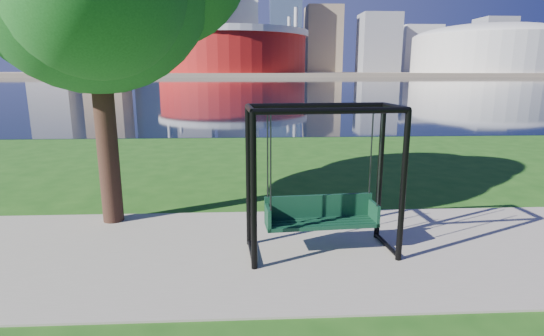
{
  "coord_description": "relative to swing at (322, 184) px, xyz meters",
  "views": [
    {
      "loc": [
        -0.55,
        -7.14,
        2.97
      ],
      "look_at": [
        -0.18,
        0.0,
        1.33
      ],
      "focal_mm": 28.0,
      "sensor_mm": 36.0,
      "label": 1
    }
  ],
  "objects": [
    {
      "name": "stadium",
      "position": [
        -10.6,
        235.57,
        13.04
      ],
      "size": [
        83.0,
        83.0,
        32.0
      ],
      "color": "maroon",
      "rests_on": "far_bank"
    },
    {
      "name": "path",
      "position": [
        -0.6,
        0.07,
        -1.17
      ],
      "size": [
        120.0,
        4.0,
        0.03
      ],
      "primitive_type": "cube",
      "color": "#9E937F",
      "rests_on": "ground"
    },
    {
      "name": "river",
      "position": [
        -0.6,
        102.57,
        -1.18
      ],
      "size": [
        900.0,
        180.0,
        0.02
      ],
      "primitive_type": "cube",
      "color": "black",
      "rests_on": "ground"
    },
    {
      "name": "swing",
      "position": [
        0.0,
        0.0,
        0.0
      ],
      "size": [
        2.48,
        1.23,
        2.46
      ],
      "rotation": [
        0.0,
        0.0,
        0.08
      ],
      "color": "black",
      "rests_on": "ground"
    },
    {
      "name": "ground",
      "position": [
        -0.6,
        0.57,
        -1.19
      ],
      "size": [
        900.0,
        900.0,
        0.0
      ],
      "primitive_type": "plane",
      "color": "#1E5114",
      "rests_on": "ground"
    },
    {
      "name": "arena",
      "position": [
        134.4,
        235.57,
        14.69
      ],
      "size": [
        84.0,
        84.0,
        26.56
      ],
      "color": "beige",
      "rests_on": "far_bank"
    },
    {
      "name": "far_bank",
      "position": [
        -0.6,
        306.57,
        -0.19
      ],
      "size": [
        900.0,
        228.0,
        2.0
      ],
      "primitive_type": "cube",
      "color": "#937F60",
      "rests_on": "ground"
    },
    {
      "name": "skyline",
      "position": [
        -4.87,
        319.96,
        34.7
      ],
      "size": [
        392.0,
        66.0,
        96.5
      ],
      "color": "gray",
      "rests_on": "far_bank"
    }
  ]
}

